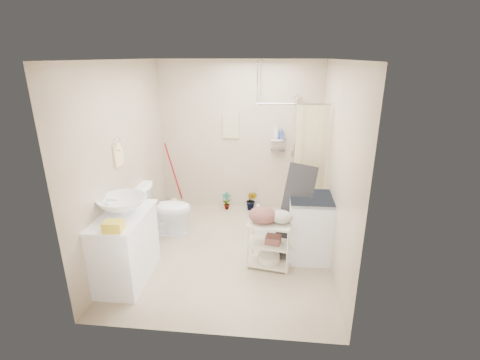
% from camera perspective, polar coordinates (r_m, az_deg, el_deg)
% --- Properties ---
extents(floor, '(3.20, 3.20, 0.00)m').
position_cam_1_polar(floor, '(5.10, -1.95, -11.50)').
color(floor, tan).
rests_on(floor, ground).
extents(ceiling, '(2.80, 3.20, 0.04)m').
position_cam_1_polar(ceiling, '(4.36, -2.36, 19.15)').
color(ceiling, silver).
rests_on(ceiling, ground).
extents(wall_back, '(2.80, 0.04, 2.60)m').
position_cam_1_polar(wall_back, '(6.10, -0.05, 6.99)').
color(wall_back, '#C2B097').
rests_on(wall_back, ground).
extents(wall_front, '(2.80, 0.04, 2.60)m').
position_cam_1_polar(wall_front, '(3.09, -6.24, -6.10)').
color(wall_front, '#C2B097').
rests_on(wall_front, ground).
extents(wall_left, '(0.04, 3.20, 2.60)m').
position_cam_1_polar(wall_left, '(4.95, -18.41, 2.96)').
color(wall_left, '#C2B097').
rests_on(wall_left, ground).
extents(wall_right, '(0.04, 3.20, 2.60)m').
position_cam_1_polar(wall_right, '(4.59, 15.46, 1.98)').
color(wall_right, '#C2B097').
rests_on(wall_right, ground).
extents(vanity, '(0.56, 1.00, 0.87)m').
position_cam_1_polar(vanity, '(4.54, -18.31, -10.44)').
color(vanity, white).
rests_on(vanity, ground).
extents(sink, '(0.73, 0.73, 0.20)m').
position_cam_1_polar(sink, '(4.36, -18.76, -3.91)').
color(sink, white).
rests_on(sink, vanity).
extents(counter_basket, '(0.21, 0.17, 0.11)m').
position_cam_1_polar(counter_basket, '(3.97, -20.05, -7.13)').
color(counter_basket, yellow).
rests_on(counter_basket, vanity).
extents(floor_basket, '(0.27, 0.22, 0.13)m').
position_cam_1_polar(floor_basket, '(4.45, -17.88, -16.71)').
color(floor_basket, '#F4EC50').
rests_on(floor_basket, ground).
extents(toilet, '(0.84, 0.53, 0.81)m').
position_cam_1_polar(toilet, '(5.51, -12.18, -4.69)').
color(toilet, white).
rests_on(toilet, ground).
extents(mop, '(0.13, 0.13, 1.21)m').
position_cam_1_polar(mop, '(6.46, -11.03, 0.92)').
color(mop, '#A7040E').
rests_on(mop, ground).
extents(potted_plant_a, '(0.18, 0.13, 0.32)m').
position_cam_1_polar(potted_plant_a, '(6.31, -2.26, -3.46)').
color(potted_plant_a, brown).
rests_on(potted_plant_a, ground).
extents(potted_plant_b, '(0.25, 0.23, 0.37)m').
position_cam_1_polar(potted_plant_b, '(6.28, 1.90, -3.38)').
color(potted_plant_b, brown).
rests_on(potted_plant_b, ground).
extents(hanging_towel, '(0.28, 0.03, 0.42)m').
position_cam_1_polar(hanging_towel, '(6.06, -1.50, 8.83)').
color(hanging_towel, beige).
rests_on(hanging_towel, wall_back).
extents(towel_ring, '(0.04, 0.22, 0.34)m').
position_cam_1_polar(towel_ring, '(4.73, -19.37, 4.22)').
color(towel_ring, '#FFE899').
rests_on(towel_ring, wall_left).
extents(tp_holder, '(0.08, 0.12, 0.14)m').
position_cam_1_polar(tp_holder, '(5.17, -17.10, -3.05)').
color(tp_holder, silver).
rests_on(tp_holder, wall_left).
extents(shower, '(1.10, 1.10, 2.10)m').
position_cam_1_polar(shower, '(5.60, 8.05, 3.01)').
color(shower, silver).
rests_on(shower, ground).
extents(shampoo_bottle_a, '(0.11, 0.11, 0.24)m').
position_cam_1_polar(shampoo_bottle_a, '(5.95, 5.92, 7.97)').
color(shampoo_bottle_a, silver).
rests_on(shampoo_bottle_a, shower).
extents(shampoo_bottle_b, '(0.09, 0.09, 0.16)m').
position_cam_1_polar(shampoo_bottle_b, '(5.98, 6.83, 7.60)').
color(shampoo_bottle_b, '#324897').
rests_on(shampoo_bottle_b, shower).
extents(washing_machine, '(0.61, 0.63, 0.88)m').
position_cam_1_polar(washing_machine, '(4.88, 11.51, -7.56)').
color(washing_machine, silver).
rests_on(washing_machine, ground).
extents(laundry_rack, '(0.60, 0.41, 0.76)m').
position_cam_1_polar(laundry_rack, '(4.60, 4.85, -9.82)').
color(laundry_rack, beige).
rests_on(laundry_rack, ground).
extents(ironing_board, '(0.39, 0.15, 1.35)m').
position_cam_1_polar(ironing_board, '(4.71, 8.98, -5.23)').
color(ironing_board, black).
rests_on(ironing_board, ground).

